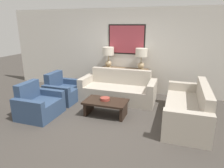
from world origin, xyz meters
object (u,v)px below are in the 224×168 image
console_table (124,81)px  couch_by_side (188,109)px  armchair_near_camera (39,105)px  decorative_bowl (105,99)px  couch_by_back_wall (118,90)px  coffee_table (106,105)px  table_lamp_left (108,54)px  armchair_near_back_wall (63,91)px  table_lamp_right (141,55)px

console_table → couch_by_side: size_ratio=0.70×
couch_by_side → armchair_near_camera: (-3.42, -0.83, -0.02)m
console_table → decorative_bowl: 1.73m
couch_by_back_wall → coffee_table: (0.02, -1.10, -0.02)m
couch_by_back_wall → couch_by_side: bearing=-23.1°
table_lamp_left → armchair_near_back_wall: table_lamp_left is taller
table_lamp_left → armchair_near_camera: size_ratio=0.68×
coffee_table → armchair_near_back_wall: bearing=160.2°
console_table → armchair_near_camera: size_ratio=1.57×
couch_by_back_wall → decorative_bowl: (-0.01, -1.07, 0.11)m
couch_by_side → decorative_bowl: size_ratio=9.31×
console_table → armchair_near_camera: 2.76m
table_lamp_right → coffee_table: 2.08m
table_lamp_right → couch_by_side: (1.38, -1.47, -0.96)m
console_table → couch_by_side: 2.41m
table_lamp_right → armchair_near_camera: 3.23m
table_lamp_left → armchair_near_back_wall: 1.84m
table_lamp_right → armchair_near_back_wall: (-2.04, -1.21, -0.98)m
console_table → couch_by_back_wall: size_ratio=0.70×
armchair_near_camera → table_lamp_right: bearing=48.5°
decorative_bowl → coffee_table: bearing=-46.3°
armchair_near_back_wall → armchair_near_camera: 1.10m
coffee_table → armchair_near_back_wall: (-1.53, 0.55, 0.00)m
coffee_table → armchair_near_back_wall: size_ratio=1.08×
couch_by_side → coffee_table: bearing=-171.4°
table_lamp_right → couch_by_side: bearing=-47.0°
console_table → decorative_bowl: bearing=-90.3°
table_lamp_right → couch_by_back_wall: table_lamp_right is taller
coffee_table → decorative_bowl: decorative_bowl is taller
coffee_table → armchair_near_camera: armchair_near_camera is taller
table_lamp_left → table_lamp_right: same height
armchair_near_camera → couch_by_back_wall: bearing=47.4°
table_lamp_left → armchair_near_back_wall: size_ratio=0.68×
table_lamp_left → armchair_near_camera: bearing=-113.1°
armchair_near_camera → console_table: bearing=56.8°
couch_by_side → coffee_table: 1.91m
coffee_table → armchair_near_camera: 1.63m
couch_by_side → armchair_near_back_wall: bearing=175.6°
decorative_bowl → armchair_near_camera: armchair_near_camera is taller
couch_by_back_wall → coffee_table: size_ratio=2.08×
couch_by_back_wall → armchair_near_camera: couch_by_back_wall is taller
couch_by_back_wall → decorative_bowl: couch_by_back_wall is taller
console_table → coffee_table: (0.02, -1.76, -0.14)m
table_lamp_left → decorative_bowl: (0.52, -1.73, -0.85)m
armchair_near_camera → armchair_near_back_wall: bearing=90.0°
table_lamp_left → armchair_near_back_wall: bearing=-129.1°
armchair_near_back_wall → armchair_near_camera: same height
console_table → table_lamp_left: (-0.53, 0.00, 0.85)m
table_lamp_right → console_table: bearing=180.0°
couch_by_side → table_lamp_right: bearing=133.0°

